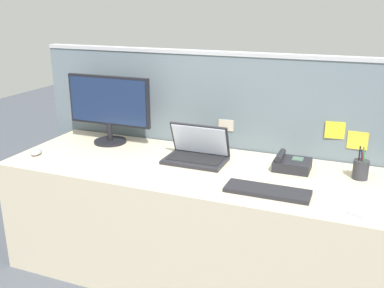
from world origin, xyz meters
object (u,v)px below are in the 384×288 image
object	(u,v)px
desk_phone	(291,164)
laptop	(197,152)
cell_phone_silver_slab	(363,210)
pen_cup	(361,169)
computer_mouse_right_hand	(36,152)
keyboard_main	(267,191)
desktop_monitor	(109,105)

from	to	relation	value
desk_phone	laptop	bearing A→B (deg)	-173.91
desk_phone	cell_phone_silver_slab	size ratio (longest dim) A/B	1.38
laptop	pen_cup	xyz separation A→B (m)	(0.92, 0.06, -0.00)
laptop	desk_phone	bearing A→B (deg)	6.09
desk_phone	computer_mouse_right_hand	size ratio (longest dim) A/B	2.02
keyboard_main	computer_mouse_right_hand	distance (m)	1.47
desktop_monitor	pen_cup	size ratio (longest dim) A/B	3.17
laptop	pen_cup	world-z (taller)	laptop
desk_phone	pen_cup	world-z (taller)	pen_cup
desktop_monitor	computer_mouse_right_hand	size ratio (longest dim) A/B	5.97
keyboard_main	pen_cup	bearing A→B (deg)	40.98
laptop	computer_mouse_right_hand	size ratio (longest dim) A/B	3.62
pen_cup	cell_phone_silver_slab	distance (m)	0.41
desktop_monitor	laptop	size ratio (longest dim) A/B	1.65
computer_mouse_right_hand	cell_phone_silver_slab	xyz separation A→B (m)	(1.91, -0.07, -0.01)
laptop	cell_phone_silver_slab	world-z (taller)	laptop
laptop	keyboard_main	xyz separation A→B (m)	(0.50, -0.31, -0.04)
desktop_monitor	computer_mouse_right_hand	bearing A→B (deg)	-127.15
desk_phone	cell_phone_silver_slab	bearing A→B (deg)	-45.85
keyboard_main	computer_mouse_right_hand	bearing A→B (deg)	178.48
laptop	computer_mouse_right_hand	xyz separation A→B (m)	(-0.97, -0.28, -0.04)
laptop	keyboard_main	size ratio (longest dim) A/B	0.86
desk_phone	computer_mouse_right_hand	xyz separation A→B (m)	(-1.52, -0.34, -0.02)
desktop_monitor	cell_phone_silver_slab	distance (m)	1.70
pen_cup	cell_phone_silver_slab	size ratio (longest dim) A/B	1.29
keyboard_main	desk_phone	bearing A→B (deg)	81.37
pen_cup	desktop_monitor	bearing A→B (deg)	178.06
desktop_monitor	laptop	xyz separation A→B (m)	(0.67, -0.11, -0.20)
cell_phone_silver_slab	keyboard_main	bearing A→B (deg)	-157.71
laptop	desk_phone	xyz separation A→B (m)	(0.55, 0.06, -0.02)
keyboard_main	cell_phone_silver_slab	distance (m)	0.45
desk_phone	keyboard_main	bearing A→B (deg)	-98.40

